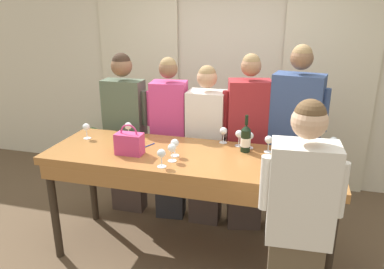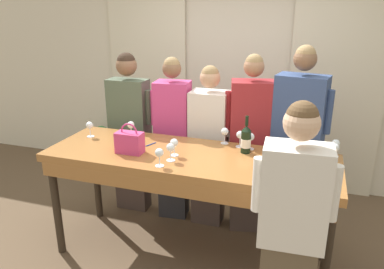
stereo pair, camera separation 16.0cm
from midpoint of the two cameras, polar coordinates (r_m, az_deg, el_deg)
ground_plane at (r=3.64m, az=-1.67°, el=-17.83°), size 18.00×18.00×0.00m
wall_back at (r=4.75m, az=4.69°, el=9.49°), size 12.00×0.06×2.80m
curtain_panel_left at (r=5.05m, az=-8.88°, el=9.26°), size 1.06×0.03×2.69m
curtain_panel_right at (r=4.62m, az=19.10°, el=7.54°), size 1.06×0.03×2.69m
tasting_bar at (r=3.16m, az=-1.94°, el=-4.80°), size 2.45×0.81×1.00m
wine_bottle at (r=3.19m, az=6.77°, el=-0.63°), size 0.09×0.09×0.32m
handbag at (r=3.18m, az=-10.95°, el=-1.33°), size 0.23×0.12×0.26m
wine_glass_front_left at (r=3.20m, az=10.22°, el=-0.92°), size 0.07×0.07×0.15m
wine_glass_front_mid at (r=3.31m, az=19.46°, el=-1.05°), size 0.07×0.07×0.15m
wine_glass_front_right at (r=3.08m, az=-4.13°, el=-1.45°), size 0.07×0.07×0.15m
wine_glass_center_left at (r=3.64m, az=-17.03°, el=0.98°), size 0.07×0.07×0.15m
wine_glass_center_mid at (r=3.21m, az=19.43°, el=-1.68°), size 0.07×0.07×0.15m
wine_glass_center_right at (r=2.94m, az=12.61°, el=-2.97°), size 0.07×0.07×0.15m
wine_glass_back_left at (r=3.58m, az=-10.95°, el=1.18°), size 0.07×0.07×0.15m
wine_glass_back_mid at (r=3.27m, az=7.40°, el=-0.34°), size 0.07×0.07×0.15m
wine_glass_back_right at (r=3.38m, az=3.48°, el=0.41°), size 0.07×0.07×0.15m
wine_glass_near_host at (r=2.98m, az=-4.61°, el=-2.19°), size 0.07×0.07×0.15m
wine_glass_by_bottle at (r=2.89m, az=-6.27°, el=-3.01°), size 0.07×0.07×0.15m
wine_glass_by_handbag at (r=3.31m, az=5.83°, el=-0.04°), size 0.07×0.07×0.15m
pen at (r=3.37m, az=-7.81°, el=-1.62°), size 0.05×0.11×0.01m
guest_olive_jacket at (r=4.05m, az=-11.20°, el=0.35°), size 0.53×0.21×1.74m
guest_pink_top at (r=3.87m, az=-4.61°, el=-0.71°), size 0.46×0.29×1.72m
guest_cream_sweater at (r=3.77m, az=0.96°, el=-1.79°), size 0.48×0.27×1.66m
guest_striped_shirt at (r=3.68m, az=7.17°, el=-1.48°), size 0.51×0.34×1.78m
guest_navy_coat at (r=3.63m, az=14.02°, el=-1.42°), size 0.56×0.33×1.87m
host_pouring at (r=2.47m, az=14.03°, el=-13.65°), size 0.51×0.27×1.70m
potted_plant at (r=5.40m, az=-15.51°, el=-2.05°), size 0.25×0.25×0.61m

